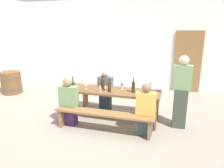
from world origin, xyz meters
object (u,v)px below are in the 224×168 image
at_px(wine_bottle_2, 103,84).
at_px(wine_glass_3, 122,84).
at_px(wine_bottle_5, 102,83).
at_px(tasting_table, 112,93).
at_px(wine_bottle_3, 150,92).
at_px(wine_bottle_0, 133,87).
at_px(wine_bottle_4, 109,87).
at_px(wine_bottle_1, 73,86).
at_px(wine_glass_2, 72,84).
at_px(standing_host, 181,93).
at_px(seated_guest_far_0, 105,92).
at_px(seated_guest_near_1, 146,111).
at_px(seated_guest_near_0, 69,102).
at_px(bench_near, 103,116).
at_px(wine_glass_1, 106,87).
at_px(wine_barrel, 11,82).
at_px(wooden_door, 188,62).
at_px(bench_far, 119,97).
at_px(wine_glass_0, 86,84).
at_px(wine_glass_4, 100,87).

bearing_deg(wine_bottle_2, wine_glass_3, 15.65).
bearing_deg(wine_bottle_5, tasting_table, -30.74).
bearing_deg(wine_glass_3, wine_bottle_3, -31.18).
distance_m(wine_bottle_0, wine_bottle_4, 0.54).
bearing_deg(wine_bottle_1, wine_bottle_5, 39.78).
height_order(wine_glass_2, standing_host, standing_host).
xyz_separation_m(wine_glass_3, seated_guest_far_0, (-0.54, 0.36, -0.35)).
xyz_separation_m(wine_bottle_1, wine_glass_2, (-0.08, 0.07, 0.02)).
relative_size(wine_bottle_0, standing_host, 0.20).
distance_m(wine_bottle_3, seated_guest_near_1, 0.41).
distance_m(wine_glass_2, seated_guest_near_0, 0.46).
xyz_separation_m(bench_near, wine_glass_1, (-0.11, 0.53, 0.50)).
xyz_separation_m(seated_guest_near_0, seated_guest_near_1, (1.75, 0.00, -0.01)).
bearing_deg(wine_bottle_0, wine_barrel, 165.97).
bearing_deg(standing_host, wine_bottle_4, 7.24).
bearing_deg(wooden_door, wine_barrel, -161.53).
bearing_deg(wine_glass_1, seated_guest_near_1, -21.09).
distance_m(bench_near, wine_bottle_2, 0.87).
height_order(bench_far, wine_glass_1, wine_glass_1).
bearing_deg(wine_bottle_3, wine_bottle_2, 165.06).
relative_size(wooden_door, wine_bottle_2, 6.34).
relative_size(wine_bottle_1, wine_glass_2, 1.69).
height_order(wooden_door, standing_host, wooden_door).
height_order(wooden_door, seated_guest_near_0, wooden_door).
bearing_deg(seated_guest_near_1, standing_host, -50.81).
bearing_deg(wine_glass_0, seated_guest_far_0, 63.11).
height_order(wine_glass_1, standing_host, standing_host).
bearing_deg(wine_glass_3, wine_bottle_0, -28.18).
xyz_separation_m(bench_far, seated_guest_near_0, (-0.88, -1.15, 0.17)).
xyz_separation_m(wine_glass_3, seated_guest_near_1, (0.66, -0.64, -0.36)).
xyz_separation_m(wine_bottle_4, wine_glass_4, (-0.20, -0.07, -0.01)).
height_order(wine_bottle_4, wine_glass_3, wine_bottle_4).
relative_size(wine_glass_4, seated_guest_near_1, 0.15).
distance_m(wine_glass_1, wine_glass_4, 0.14).
bearing_deg(standing_host, wine_bottle_5, -3.82).
xyz_separation_m(wooden_door, seated_guest_near_0, (-2.73, -3.50, -0.52)).
height_order(wine_bottle_1, wine_glass_0, wine_bottle_1).
bearing_deg(wine_glass_1, wooden_door, 57.96).
xyz_separation_m(wine_glass_2, wine_glass_4, (0.73, -0.00, -0.02)).
bearing_deg(wine_bottle_5, seated_guest_near_0, -129.77).
height_order(wine_glass_0, standing_host, standing_host).
distance_m(wine_glass_2, seated_guest_near_1, 1.87).
xyz_separation_m(bench_near, wine_bottle_4, (-0.02, 0.51, 0.51)).
bearing_deg(wine_barrel, wine_bottle_4, -17.37).
bearing_deg(wine_bottle_0, wine_bottle_5, 165.57).
bearing_deg(wine_glass_4, wine_glass_1, 39.79).
bearing_deg(seated_guest_near_0, wine_bottle_3, -83.27).
xyz_separation_m(wine_glass_0, standing_host, (2.19, 0.15, -0.08)).
bearing_deg(wine_glass_1, wine_glass_3, 38.99).
bearing_deg(wine_bottle_2, wine_bottle_5, 116.00).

